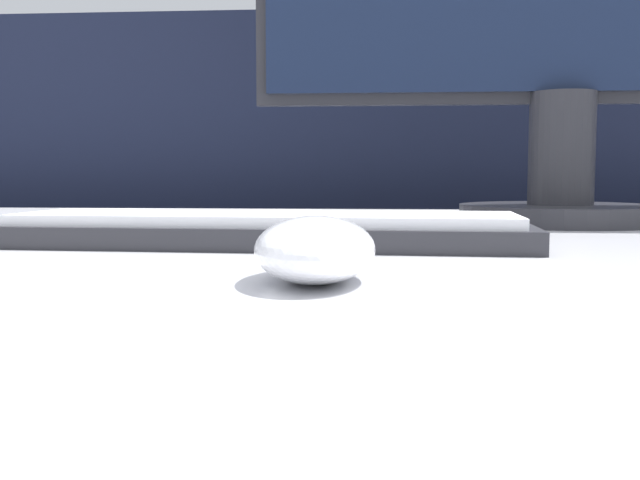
% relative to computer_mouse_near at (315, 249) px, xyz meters
% --- Properties ---
extents(partition_panel, '(5.00, 0.03, 1.09)m').
position_rel_computer_mouse_near_xyz_m(partition_panel, '(-0.05, 0.88, -0.24)').
color(partition_panel, black).
rests_on(partition_panel, ground_plane).
extents(computer_mouse_near, '(0.06, 0.11, 0.03)m').
position_rel_computer_mouse_near_xyz_m(computer_mouse_near, '(0.00, 0.00, 0.00)').
color(computer_mouse_near, white).
rests_on(computer_mouse_near, desk).
extents(keyboard, '(0.39, 0.14, 0.02)m').
position_rel_computer_mouse_near_xyz_m(keyboard, '(-0.05, 0.18, -0.00)').
color(keyboard, '#28282D').
rests_on(keyboard, desk).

